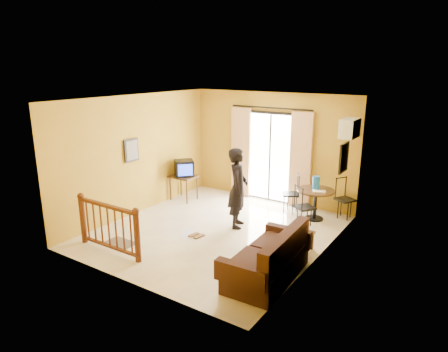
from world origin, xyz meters
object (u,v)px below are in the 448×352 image
Objects in this scene: dining_table at (315,196)px; standing_person at (238,188)px; coffee_table at (296,242)px; television at (184,168)px; sofa at (270,261)px.

dining_table is 0.48× the size of standing_person.
dining_table is at bearing -66.70° from standing_person.
coffee_table is at bearing -132.62° from standing_person.
coffee_table is at bearing -79.23° from dining_table.
sofa is (3.72, -2.38, -0.54)m from television.
dining_table is 1.02× the size of coffee_table.
coffee_table is (3.72, -1.32, -0.62)m from television.
dining_table is 1.96m from coffee_table.
sofa reaches higher than dining_table.
dining_table is (3.36, 0.58, -0.31)m from television.
coffee_table is (0.36, -1.90, -0.31)m from dining_table.
sofa is at bearing -158.43° from standing_person.
television is 0.74× the size of dining_table.
coffee_table is 1.07m from sofa.
sofa is at bearing -79.59° from television.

